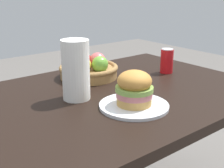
# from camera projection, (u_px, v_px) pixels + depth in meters

# --- Properties ---
(dining_table) EXTENTS (1.40, 0.90, 0.75)m
(dining_table) POSITION_uv_depth(u_px,v_px,m) (104.00, 116.00, 1.31)
(dining_table) COLOR black
(dining_table) RESTS_ON ground_plane
(plate) EXTENTS (0.26, 0.26, 0.01)m
(plate) POSITION_uv_depth(u_px,v_px,m) (134.00, 106.00, 1.15)
(plate) COLOR white
(plate) RESTS_ON dining_table
(sandwich) EXTENTS (0.14, 0.14, 0.13)m
(sandwich) POSITION_uv_depth(u_px,v_px,m) (134.00, 88.00, 1.13)
(sandwich) COLOR tan
(sandwich) RESTS_ON plate
(soda_can) EXTENTS (0.07, 0.07, 0.13)m
(soda_can) POSITION_uv_depth(u_px,v_px,m) (167.00, 61.00, 1.58)
(soda_can) COLOR red
(soda_can) RESTS_ON dining_table
(fruit_basket) EXTENTS (0.29, 0.29, 0.13)m
(fruit_basket) POSITION_uv_depth(u_px,v_px,m) (89.00, 68.00, 1.50)
(fruit_basket) COLOR #9E7542
(fruit_basket) RESTS_ON dining_table
(paper_towel_roll) EXTENTS (0.11, 0.11, 0.24)m
(paper_towel_roll) POSITION_uv_depth(u_px,v_px,m) (76.00, 70.00, 1.20)
(paper_towel_roll) COLOR white
(paper_towel_roll) RESTS_ON dining_table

